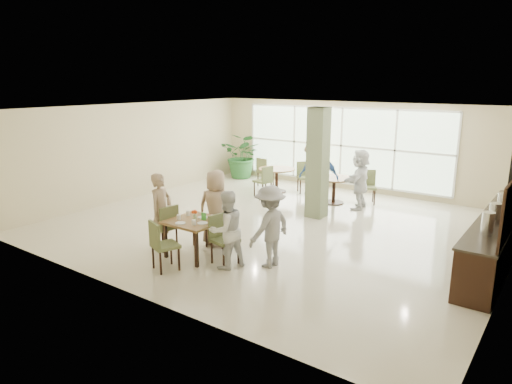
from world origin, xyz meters
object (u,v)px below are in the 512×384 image
Objects in this scene: main_table at (195,224)px; teen_far at (216,208)px; buffet_counter at (498,235)px; potted_plant at (243,156)px; teen_right at (227,230)px; teen_left at (161,212)px; teen_standing at (270,227)px; round_table_right at (334,183)px; adult_b at (360,179)px; round_table_left at (277,174)px; adult_standing at (313,160)px; adult_a at (319,178)px.

main_table is 0.79m from teen_far.
main_table is 0.21× the size of buffet_counter.
teen_right is (4.68, -6.65, -0.07)m from potted_plant.
teen_standing is at bearing -86.77° from teen_left.
adult_b reaches higher than round_table_right.
main_table is at bearing -76.76° from teen_right.
round_table_right is (0.42, 5.31, -0.09)m from main_table.
round_table_left is 0.71× the size of potted_plant.
teen_standing is 0.82× the size of adult_standing.
buffet_counter is 3.17× the size of teen_right.
adult_standing reaches higher than round_table_right.
adult_b is at bearing -5.79° from round_table_left.
round_table_left is 5.96m from teen_standing.
teen_standing is at bearing -77.63° from round_table_right.
round_table_right is at bearing -5.24° from round_table_left.
main_table is at bearing 93.81° from adult_standing.
buffet_counter is at bearing 53.38° from adult_b.
round_table_right is at bearing 133.45° from adult_standing.
potted_plant reaches higher than teen_left.
adult_a is 1.11× the size of adult_b.
round_table_left is 2.09m from round_table_right.
main_table and round_table_left have the same top height.
adult_b is 0.86× the size of adult_standing.
potted_plant is 4.77m from adult_a.
teen_left is 0.98× the size of adult_b.
round_table_right is 0.74× the size of teen_right.
adult_a is 2.58m from adult_standing.
main_table is 0.60× the size of adult_b.
adult_standing reaches higher than round_table_left.
adult_standing is (-2.42, 6.10, 0.17)m from teen_standing.
teen_left is at bearing -70.30° from teen_standing.
adult_b reaches higher than main_table.
buffet_counter is at bearing -25.57° from round_table_right.
adult_a is 1.19m from adult_b.
teen_left is at bearing -150.83° from buffet_counter.
adult_b is (-0.25, 4.77, 0.04)m from teen_standing.
teen_left is (-5.81, -3.24, 0.25)m from buffet_counter.
adult_a is (0.00, -0.96, 0.34)m from round_table_right.
round_table_left is 0.24× the size of buffet_counter.
buffet_counter reaches higher than teen_left.
adult_b is at bearing 30.95° from adult_a.
adult_b is at bearing 144.18° from adult_standing.
teen_right is (0.98, -0.85, -0.07)m from teen_far.
teen_far reaches higher than round_table_left.
main_table is 0.86m from teen_left.
round_table_left is at bearing -103.33° from adult_b.
round_table_right is at bearing 74.83° from adult_a.
potted_plant is 5.22m from adult_b.
round_table_left is at bearing 135.65° from adult_a.
teen_standing is 4.78m from adult_b.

